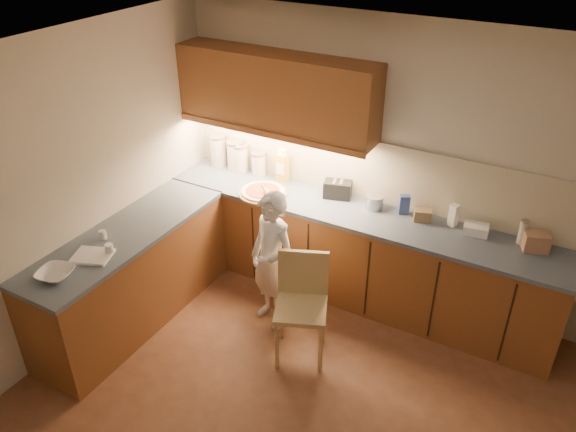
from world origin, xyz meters
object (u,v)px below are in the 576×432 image
object	(u,v)px
pizza_on_board	(263,192)
oil_jug	(282,167)
wooden_chair	(302,298)
toaster	(338,189)
child	(272,261)

from	to	relation	value
pizza_on_board	oil_jug	xyz separation A→B (m)	(0.02, 0.34, 0.13)
wooden_chair	toaster	world-z (taller)	toaster
child	wooden_chair	world-z (taller)	child
wooden_chair	child	bearing A→B (deg)	131.13
pizza_on_board	toaster	world-z (taller)	pizza_on_board
pizza_on_board	toaster	xyz separation A→B (m)	(0.65, 0.29, 0.06)
wooden_chair	pizza_on_board	bearing A→B (deg)	114.05
child	oil_jug	xyz separation A→B (m)	(-0.43, 0.93, 0.42)
wooden_chair	oil_jug	distance (m)	1.49
child	wooden_chair	distance (m)	0.45
oil_jug	wooden_chair	bearing A→B (deg)	-53.81
pizza_on_board	child	bearing A→B (deg)	-52.94
pizza_on_board	wooden_chair	world-z (taller)	pizza_on_board
pizza_on_board	child	size ratio (longest dim) A/B	0.36
child	toaster	world-z (taller)	child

